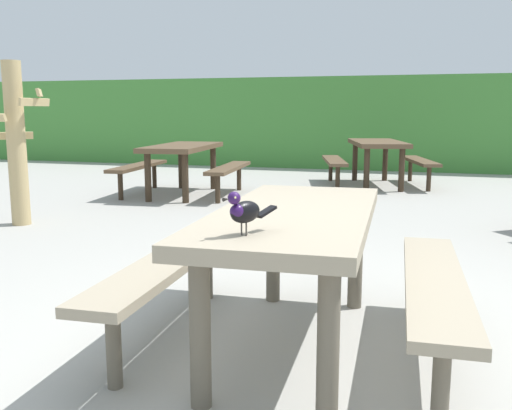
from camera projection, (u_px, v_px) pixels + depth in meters
name	position (u px, v px, depth m)	size (l,w,h in m)	color
ground_plane	(293.00, 351.00, 2.96)	(60.00, 60.00, 0.00)	#A3A099
hedge_wall	(400.00, 123.00, 12.46)	(28.00, 2.10, 1.94)	#428438
picnic_table_foreground	(294.00, 245.00, 2.92)	(1.76, 1.83, 0.74)	gray
bird_grackle	(243.00, 211.00, 2.27)	(0.16, 0.26, 0.18)	black
picnic_table_mid_right	(183.00, 157.00, 8.32)	(1.84, 1.87, 0.74)	brown
picnic_table_far_centre	(377.00, 152.00, 9.35)	(2.05, 2.07, 0.74)	brown
stalk_post_left_side	(17.00, 143.00, 6.09)	(0.71, 0.65, 1.76)	tan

